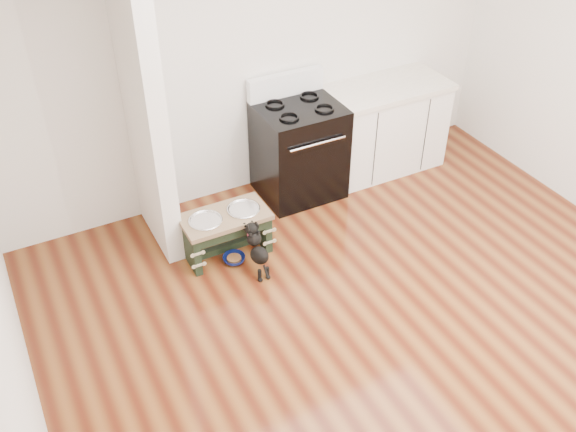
# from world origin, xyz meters

# --- Properties ---
(ground) EXTENTS (5.00, 5.00, 0.00)m
(ground) POSITION_xyz_m (0.00, 0.00, 0.00)
(ground) COLOR #4B1B0D
(ground) RESTS_ON ground
(room_shell) EXTENTS (5.00, 5.00, 5.00)m
(room_shell) POSITION_xyz_m (0.00, 0.00, 1.62)
(room_shell) COLOR silver
(room_shell) RESTS_ON ground
(partition_wall) EXTENTS (0.15, 0.80, 2.70)m
(partition_wall) POSITION_xyz_m (-1.18, 2.10, 1.35)
(partition_wall) COLOR silver
(partition_wall) RESTS_ON ground
(oven_range) EXTENTS (0.76, 0.69, 1.14)m
(oven_range) POSITION_xyz_m (0.25, 2.16, 0.48)
(oven_range) COLOR black
(oven_range) RESTS_ON ground
(cabinet_run) EXTENTS (1.24, 0.64, 0.91)m
(cabinet_run) POSITION_xyz_m (1.23, 2.18, 0.45)
(cabinet_run) COLOR white
(cabinet_run) RESTS_ON ground
(dog_feeder) EXTENTS (0.74, 0.40, 0.42)m
(dog_feeder) POSITION_xyz_m (-0.75, 1.60, 0.29)
(dog_feeder) COLOR black
(dog_feeder) RESTS_ON ground
(puppy) EXTENTS (0.13, 0.38, 0.45)m
(puppy) POSITION_xyz_m (-0.62, 1.26, 0.25)
(puppy) COLOR black
(puppy) RESTS_ON ground
(floor_bowl) EXTENTS (0.20, 0.20, 0.06)m
(floor_bowl) POSITION_xyz_m (-0.75, 1.47, 0.03)
(floor_bowl) COLOR #0B1652
(floor_bowl) RESTS_ON ground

